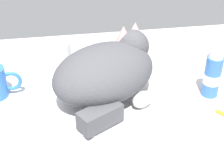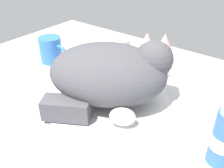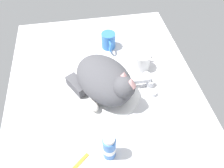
{
  "view_description": "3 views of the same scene",
  "coord_description": "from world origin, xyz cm",
  "px_view_note": "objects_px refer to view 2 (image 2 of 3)",
  "views": [
    {
      "loc": [
        -10.05,
        -72.5,
        51.98
      ],
      "look_at": [
        2.04,
        0.38,
        4.2
      ],
      "focal_mm": 54.94,
      "sensor_mm": 36.0,
      "label": 1
    },
    {
      "loc": [
        31.71,
        -39.22,
        36.21
      ],
      "look_at": [
        1.59,
        -0.39,
        5.76
      ],
      "focal_mm": 39.63,
      "sensor_mm": 36.0,
      "label": 2
    },
    {
      "loc": [
        56.33,
        -6.41,
        73.1
      ],
      "look_at": [
        2.73,
        2.77,
        7.45
      ],
      "focal_mm": 34.49,
      "sensor_mm": 36.0,
      "label": 3
    }
  ],
  "objects_px": {
    "coffee_mug": "(51,50)",
    "rinse_cup": "(118,50)",
    "faucet": "(147,66)",
    "cat": "(111,73)",
    "soap_bar": "(108,47)"
  },
  "relations": [
    {
      "from": "faucet",
      "to": "soap_bar",
      "type": "xyz_separation_m",
      "value": [
        -0.18,
        0.04,
        0.0
      ]
    },
    {
      "from": "faucet",
      "to": "coffee_mug",
      "type": "distance_m",
      "value": 0.31
    },
    {
      "from": "cat",
      "to": "rinse_cup",
      "type": "xyz_separation_m",
      "value": [
        -0.12,
        0.19,
        -0.04
      ]
    },
    {
      "from": "cat",
      "to": "soap_bar",
      "type": "height_order",
      "value": "cat"
    },
    {
      "from": "faucet",
      "to": "rinse_cup",
      "type": "distance_m",
      "value": 0.11
    },
    {
      "from": "cat",
      "to": "coffee_mug",
      "type": "height_order",
      "value": "cat"
    },
    {
      "from": "coffee_mug",
      "to": "rinse_cup",
      "type": "relative_size",
      "value": 1.36
    },
    {
      "from": "faucet",
      "to": "coffee_mug",
      "type": "xyz_separation_m",
      "value": [
        -0.28,
        -0.12,
        0.02
      ]
    },
    {
      "from": "faucet",
      "to": "soap_bar",
      "type": "relative_size",
      "value": 2.16
    },
    {
      "from": "coffee_mug",
      "to": "rinse_cup",
      "type": "distance_m",
      "value": 0.21
    },
    {
      "from": "soap_bar",
      "to": "faucet",
      "type": "bearing_deg",
      "value": -12.04
    },
    {
      "from": "faucet",
      "to": "cat",
      "type": "bearing_deg",
      "value": -87.29
    },
    {
      "from": "faucet",
      "to": "cat",
      "type": "xyz_separation_m",
      "value": [
        0.01,
        -0.18,
        0.06
      ]
    },
    {
      "from": "faucet",
      "to": "coffee_mug",
      "type": "bearing_deg",
      "value": -156.42
    },
    {
      "from": "soap_bar",
      "to": "rinse_cup",
      "type": "bearing_deg",
      "value": -26.23
    }
  ]
}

